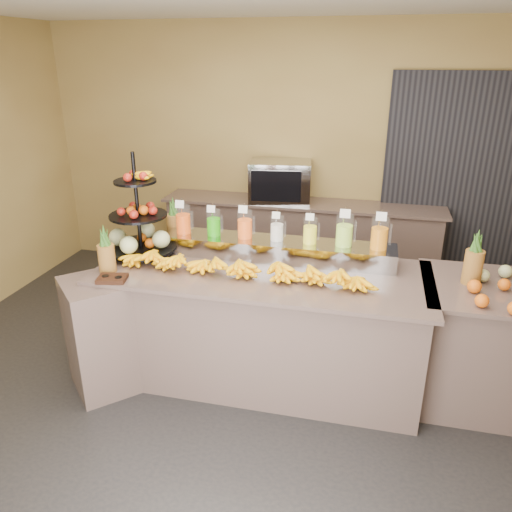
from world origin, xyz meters
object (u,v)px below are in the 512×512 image
at_px(fruit_stand, 144,229).
at_px(condiment_caddy, 112,279).
at_px(banana_heap, 243,264).
at_px(pitcher_tray, 277,249).
at_px(oven_warmer, 280,181).
at_px(right_fruit_pile, 499,284).

height_order(fruit_stand, condiment_caddy, fruit_stand).
bearing_deg(banana_heap, pitcher_tray, 63.46).
bearing_deg(banana_heap, condiment_caddy, -159.31).
xyz_separation_m(pitcher_tray, fruit_stand, (-1.06, -0.15, 0.14)).
relative_size(pitcher_tray, oven_warmer, 2.80).
relative_size(pitcher_tray, condiment_caddy, 9.14).
bearing_deg(fruit_stand, pitcher_tray, -8.18).
distance_m(pitcher_tray, oven_warmer, 1.70).
bearing_deg(fruit_stand, oven_warmer, 50.95).
distance_m(banana_heap, condiment_caddy, 0.95).
xyz_separation_m(condiment_caddy, right_fruit_pile, (2.65, 0.40, 0.06)).
bearing_deg(banana_heap, fruit_stand, 166.09).
height_order(banana_heap, fruit_stand, fruit_stand).
distance_m(right_fruit_pile, oven_warmer, 2.73).
relative_size(banana_heap, oven_warmer, 2.98).
relative_size(pitcher_tray, fruit_stand, 2.24).
height_order(pitcher_tray, oven_warmer, oven_warmer).
height_order(banana_heap, condiment_caddy, banana_heap).
bearing_deg(right_fruit_pile, condiment_caddy, -171.43).
relative_size(banana_heap, condiment_caddy, 9.71).
height_order(fruit_stand, right_fruit_pile, fruit_stand).
xyz_separation_m(fruit_stand, condiment_caddy, (-0.00, -0.55, -0.20)).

